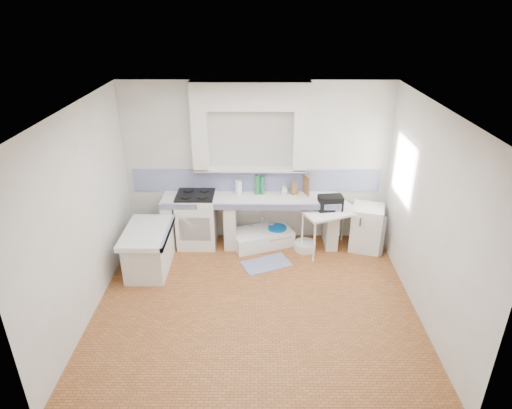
{
  "coord_description": "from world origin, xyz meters",
  "views": [
    {
      "loc": [
        0.05,
        -5.1,
        3.99
      ],
      "look_at": [
        0.0,
        1.0,
        1.1
      ],
      "focal_mm": 30.95,
      "sensor_mm": 36.0,
      "label": 1
    }
  ],
  "objects_px": {
    "fridge": "(366,228)",
    "side_table": "(329,231)",
    "stove": "(197,220)",
    "sink": "(262,238)"
  },
  "relations": [
    {
      "from": "side_table",
      "to": "fridge",
      "type": "relative_size",
      "value": 1.16
    },
    {
      "from": "stove",
      "to": "side_table",
      "type": "relative_size",
      "value": 1.02
    },
    {
      "from": "stove",
      "to": "fridge",
      "type": "relative_size",
      "value": 1.18
    },
    {
      "from": "stove",
      "to": "side_table",
      "type": "xyz_separation_m",
      "value": [
        2.28,
        -0.23,
        -0.08
      ]
    },
    {
      "from": "stove",
      "to": "side_table",
      "type": "height_order",
      "value": "stove"
    },
    {
      "from": "sink",
      "to": "side_table",
      "type": "distance_m",
      "value": 1.19
    },
    {
      "from": "stove",
      "to": "fridge",
      "type": "height_order",
      "value": "stove"
    },
    {
      "from": "stove",
      "to": "fridge",
      "type": "bearing_deg",
      "value": -2.63
    },
    {
      "from": "stove",
      "to": "sink",
      "type": "bearing_deg",
      "value": -1.91
    },
    {
      "from": "fridge",
      "to": "side_table",
      "type": "bearing_deg",
      "value": -155.62
    }
  ]
}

